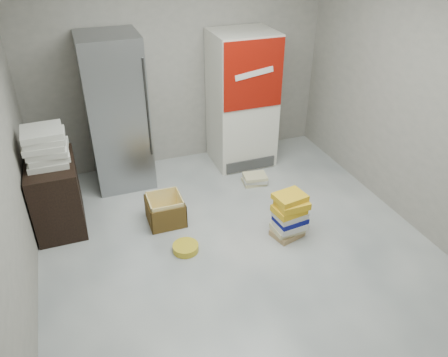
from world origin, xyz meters
TOP-DOWN VIEW (x-y plane):
  - ground at (0.00, 0.00)m, footprint 5.00×5.00m
  - room_shell at (0.00, 0.00)m, footprint 4.04×5.04m
  - steel_fridge at (-0.90, 2.13)m, footprint 0.70×0.72m
  - coke_cooler at (0.75, 2.12)m, footprint 0.80×0.73m
  - wood_shelf at (-1.73, 1.40)m, footprint 0.50×0.80m
  - supply_box_stack at (-1.72, 1.39)m, footprint 0.44×0.43m
  - phonebook_stack_main at (0.59, 0.33)m, footprint 0.38×0.33m
  - phonebook_stack_side at (0.68, 1.46)m, footprint 0.34×0.29m
  - cardboard_box at (-0.61, 1.05)m, footprint 0.41×0.41m
  - bucket_lid at (-0.54, 0.47)m, footprint 0.31×0.31m

SIDE VIEW (x-z plane):
  - ground at x=0.00m, z-range 0.00..0.00m
  - bucket_lid at x=-0.54m, z-range 0.00..0.07m
  - phonebook_stack_side at x=0.68m, z-range 0.00..0.13m
  - cardboard_box at x=-0.61m, z-range -0.03..0.30m
  - phonebook_stack_main at x=0.59m, z-range 0.00..0.53m
  - wood_shelf at x=-1.73m, z-range 0.00..0.80m
  - coke_cooler at x=0.75m, z-range 0.00..1.80m
  - steel_fridge at x=-0.90m, z-range 0.00..1.90m
  - supply_box_stack at x=-1.72m, z-range 0.80..1.19m
  - room_shell at x=0.00m, z-range 0.39..3.21m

